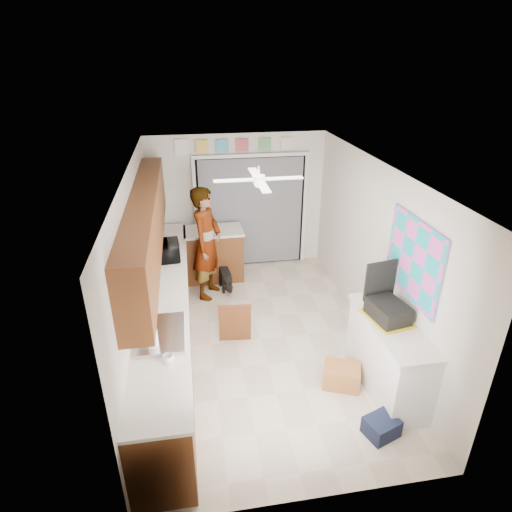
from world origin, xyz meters
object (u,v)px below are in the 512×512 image
microwave (169,251)px  navy_crate (381,427)px  cup (168,359)px  dog (225,279)px  man (207,243)px  paper_towel_roll (153,340)px  soap_bottle (148,324)px  cardboard_box (341,376)px  suitcase (388,311)px

microwave → navy_crate: microwave is taller
cup → dog: 3.21m
cup → man: (0.56, 2.87, -0.04)m
cup → paper_towel_roll: 0.29m
navy_crate → man: size_ratio=0.18×
navy_crate → cup: bearing=169.1°
navy_crate → man: man is taller
soap_bottle → paper_towel_roll: size_ratio=1.22×
cardboard_box → suitcase: bearing=-0.1°
navy_crate → dog: bearing=111.6°
soap_bottle → suitcase: (2.74, -0.11, -0.04)m
paper_towel_roll → dog: 3.06m
microwave → man: (0.59, 0.44, -0.12)m
cardboard_box → man: 3.01m
suitcase → man: 3.17m
soap_bottle → suitcase: size_ratio=0.61×
navy_crate → microwave: bearing=128.0°
soap_bottle → man: size_ratio=0.15×
soap_bottle → suitcase: bearing=-2.4°
microwave → suitcase: (2.56, -2.05, -0.03)m
man → soap_bottle: bearing=-173.6°
microwave → dog: size_ratio=0.90×
soap_bottle → navy_crate: 2.77m
suitcase → cardboard_box: 1.03m
suitcase → dog: size_ratio=0.92×
cardboard_box → dog: 2.87m
soap_bottle → man: man is taller
paper_towel_roll → cardboard_box: 2.38m
cardboard_box → navy_crate: cardboard_box is taller
microwave → man: size_ratio=0.25×
microwave → cup: 2.44m
cup → paper_towel_roll: size_ratio=0.49×
soap_bottle → cardboard_box: bearing=-2.9°
man → dog: (0.29, 0.12, -0.75)m
cardboard_box → man: man is taller
soap_bottle → microwave: bearing=84.6°
cup → dog: cup is taller
soap_bottle → cardboard_box: soap_bottle is taller
navy_crate → dog: 3.68m
paper_towel_roll → navy_crate: (2.36, -0.66, -0.95)m
soap_bottle → cup: (0.22, -0.50, -0.10)m
soap_bottle → cup: soap_bottle is taller
paper_towel_roll → navy_crate: paper_towel_roll is taller
suitcase → man: bearing=117.7°
dog → cup: bearing=-111.4°
paper_towel_roll → man: man is taller
cardboard_box → microwave: bearing=135.3°
cup → cardboard_box: size_ratio=0.26×
soap_bottle → cup: 0.55m
suitcase → microwave: bearing=130.7°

